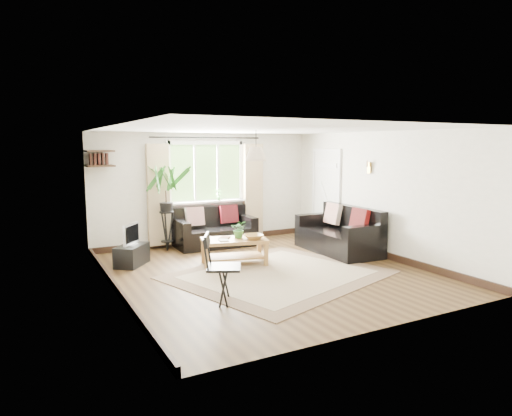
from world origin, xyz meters
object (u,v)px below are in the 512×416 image
coffee_table (234,252)px  tv_stand (132,255)px  palm_stand (166,208)px  sofa_back (215,228)px  sofa_right (338,231)px  folding_chair (224,269)px

coffee_table → tv_stand: bearing=153.9°
palm_stand → sofa_back: bearing=-4.3°
sofa_back → coffee_table: sofa_back is taller
tv_stand → palm_stand: 1.41m
sofa_right → folding_chair: folding_chair is taller
sofa_right → tv_stand: size_ratio=2.68×
sofa_back → coffee_table: size_ratio=1.44×
sofa_back → tv_stand: bearing=-157.0°
sofa_back → sofa_right: sofa_right is taller
tv_stand → folding_chair: folding_chair is taller
sofa_right → sofa_back: bearing=-128.4°
sofa_back → folding_chair: folding_chair is taller
tv_stand → folding_chair: bearing=-125.9°
sofa_right → folding_chair: (-3.24, -1.65, 0.04)m
tv_stand → palm_stand: size_ratio=0.39×
tv_stand → folding_chair: size_ratio=0.72×
coffee_table → folding_chair: (-0.98, -1.75, 0.24)m
sofa_right → coffee_table: (-2.26, 0.10, -0.20)m
tv_stand → sofa_right: bearing=-63.6°
sofa_back → folding_chair: bearing=-109.2°
tv_stand → palm_stand: (0.91, 0.83, 0.69)m
sofa_back → palm_stand: size_ratio=0.95×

